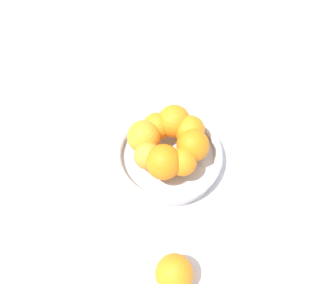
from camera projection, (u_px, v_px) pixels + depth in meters
The scene contains 4 objects.
ground_plane at pixel (168, 160), 0.81m from camera, with size 4.00×4.00×0.00m, color silver.
fruit_bowl at pixel (168, 155), 0.79m from camera, with size 0.26×0.26×0.04m.
orange_pile at pixel (169, 141), 0.75m from camera, with size 0.19×0.19×0.08m.
stray_orange at pixel (174, 273), 0.63m from camera, with size 0.07×0.07×0.07m, color orange.
Camera 1 is at (0.04, 0.42, 0.70)m, focal length 35.00 mm.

